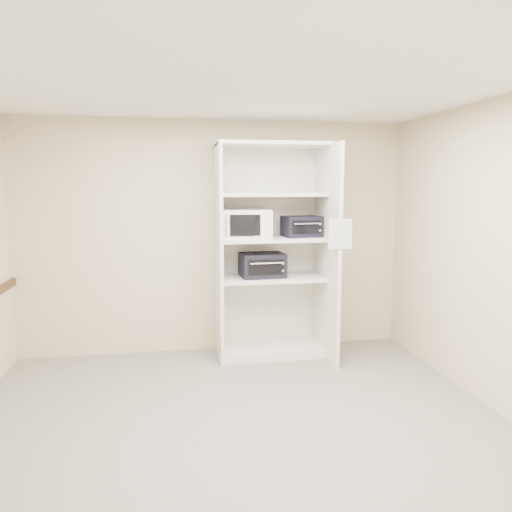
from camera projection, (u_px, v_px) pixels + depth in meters
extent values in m
cube|color=slate|center=(238.00, 426.00, 4.07)|extent=(4.50, 4.00, 0.01)
cube|color=white|center=(236.00, 83.00, 3.70)|extent=(4.50, 4.00, 0.01)
cube|color=beige|center=(215.00, 237.00, 5.84)|extent=(4.50, 0.02, 2.70)
cube|color=beige|center=(306.00, 340.00, 1.93)|extent=(4.50, 0.02, 2.70)
cube|color=beige|center=(498.00, 256.00, 4.26)|extent=(0.02, 4.00, 2.70)
cube|color=silver|center=(219.00, 253.00, 5.55)|extent=(0.04, 0.60, 2.40)
cube|color=silver|center=(327.00, 253.00, 5.61)|extent=(0.04, 0.90, 2.40)
cube|color=silver|center=(267.00, 249.00, 5.95)|extent=(1.24, 0.02, 2.40)
cube|color=silver|center=(271.00, 349.00, 5.83)|extent=(1.16, 0.56, 0.10)
cube|color=silver|center=(271.00, 278.00, 5.71)|extent=(1.16, 0.56, 0.04)
cube|color=silver|center=(272.00, 239.00, 5.65)|extent=(1.16, 0.56, 0.04)
cube|color=silver|center=(272.00, 195.00, 5.58)|extent=(1.16, 0.56, 0.04)
cube|color=silver|center=(272.00, 144.00, 5.50)|extent=(1.24, 0.60, 0.04)
cube|color=white|center=(247.00, 224.00, 5.53)|extent=(0.57, 0.46, 0.32)
cube|color=black|center=(301.00, 226.00, 5.69)|extent=(0.44, 0.35, 0.24)
cube|color=black|center=(262.00, 265.00, 5.66)|extent=(0.51, 0.40, 0.27)
cube|color=white|center=(340.00, 234.00, 5.12)|extent=(0.24, 0.02, 0.30)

